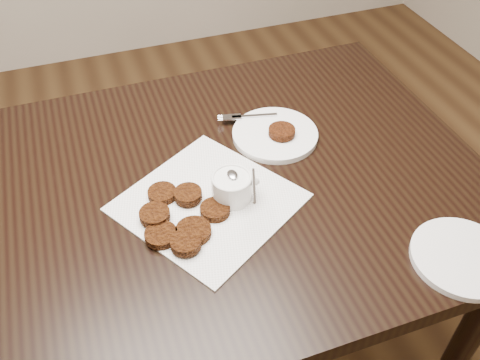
% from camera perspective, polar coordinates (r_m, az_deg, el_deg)
% --- Properties ---
extents(table, '(1.35, 0.87, 0.75)m').
position_cam_1_polar(table, '(1.38, -5.70, -12.29)').
color(table, black).
rests_on(table, floor).
extents(napkin, '(0.42, 0.42, 0.00)m').
position_cam_1_polar(napkin, '(1.06, -3.48, -2.45)').
color(napkin, white).
rests_on(napkin, table).
extents(sauce_ramekin, '(0.13, 0.13, 0.12)m').
position_cam_1_polar(sauce_ramekin, '(1.03, -0.93, 0.42)').
color(sauce_ramekin, white).
rests_on(sauce_ramekin, napkin).
extents(patty_cluster, '(0.28, 0.28, 0.02)m').
position_cam_1_polar(patty_cluster, '(1.02, -6.75, -4.00)').
color(patty_cluster, '#592A0B').
rests_on(patty_cluster, napkin).
extents(plate_with_patty, '(0.24, 0.24, 0.03)m').
position_cam_1_polar(plate_with_patty, '(1.22, 3.87, 5.28)').
color(plate_with_patty, white).
rests_on(plate_with_patty, table).
extents(plate_empty, '(0.23, 0.23, 0.01)m').
position_cam_1_polar(plate_empty, '(1.05, 23.18, -7.82)').
color(plate_empty, white).
rests_on(plate_empty, table).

